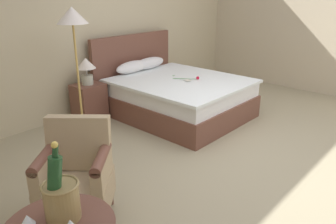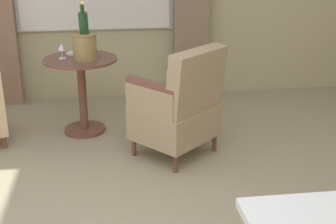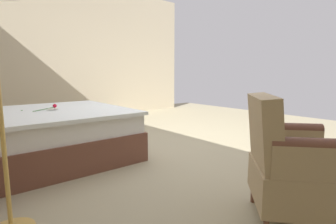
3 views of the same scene
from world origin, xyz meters
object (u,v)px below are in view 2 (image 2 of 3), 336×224
at_px(wine_glass_near_edge, 62,48).
at_px(snack_plate, 76,53).
at_px(champagne_bucket, 84,43).
at_px(armchair_by_window, 179,106).
at_px(side_table_round, 82,87).
at_px(wine_glass_near_bucket, 86,43).

bearing_deg(wine_glass_near_edge, snack_plate, 146.38).
relative_size(champagne_bucket, armchair_by_window, 0.54).
distance_m(side_table_round, snack_plate, 0.31).
height_order(side_table_round, wine_glass_near_bucket, wine_glass_near_bucket).
xyz_separation_m(wine_glass_near_bucket, wine_glass_near_edge, (0.13, -0.19, -0.00)).
bearing_deg(wine_glass_near_bucket, side_table_round, -19.59).
relative_size(champagne_bucket, wine_glass_near_bucket, 3.66).
bearing_deg(side_table_round, wine_glass_near_bucket, 160.41).
bearing_deg(wine_glass_near_bucket, wine_glass_near_edge, -56.37).
xyz_separation_m(snack_plate, armchair_by_window, (0.74, 0.80, -0.26)).
bearing_deg(armchair_by_window, champagne_bucket, -126.20).
bearing_deg(side_table_round, wine_glass_near_edge, -93.07).
bearing_deg(wine_glass_near_bucket, snack_plate, -104.50).
bearing_deg(wine_glass_near_edge, wine_glass_near_bucket, 123.63).
bearing_deg(snack_plate, armchair_by_window, 47.31).
xyz_separation_m(side_table_round, champagne_bucket, (0.06, 0.05, 0.39)).
height_order(champagne_bucket, snack_plate, champagne_bucket).
distance_m(wine_glass_near_bucket, snack_plate, 0.13).
height_order(wine_glass_near_bucket, wine_glass_near_edge, same).
distance_m(side_table_round, armchair_by_window, 0.95).
distance_m(champagne_bucket, armchair_by_window, 0.97).
xyz_separation_m(wine_glass_near_edge, armchair_by_window, (0.59, 0.90, -0.35)).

